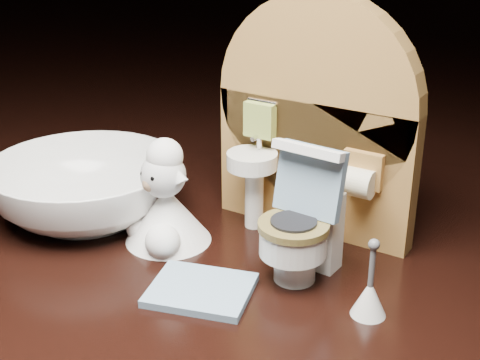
% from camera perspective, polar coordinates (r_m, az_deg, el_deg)
% --- Properties ---
extents(backdrop_panel, '(0.13, 0.05, 0.15)m').
position_cam_1_polar(backdrop_panel, '(0.41, 6.33, 4.12)').
color(backdrop_panel, '#A07036').
rests_on(backdrop_panel, ground).
extents(toy_toilet, '(0.04, 0.05, 0.08)m').
position_cam_1_polar(toy_toilet, '(0.37, 5.37, -4.19)').
color(toy_toilet, white).
rests_on(toy_toilet, ground).
extents(bath_mat, '(0.06, 0.06, 0.00)m').
position_cam_1_polar(bath_mat, '(0.37, -3.37, -9.35)').
color(bath_mat, '#7A9BB7').
rests_on(bath_mat, ground).
extents(toilet_brush, '(0.02, 0.02, 0.04)m').
position_cam_1_polar(toilet_brush, '(0.35, 10.99, -9.64)').
color(toilet_brush, white).
rests_on(toilet_brush, ground).
extents(plush_lamb, '(0.05, 0.05, 0.07)m').
position_cam_1_polar(plush_lamb, '(0.41, -6.40, -2.26)').
color(plush_lamb, white).
rests_on(plush_lamb, ground).
extents(ceramic_bowl, '(0.14, 0.14, 0.04)m').
position_cam_1_polar(ceramic_bowl, '(0.46, -13.04, -0.75)').
color(ceramic_bowl, white).
rests_on(ceramic_bowl, ground).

